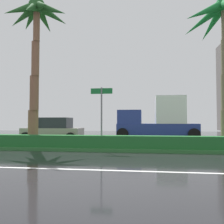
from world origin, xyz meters
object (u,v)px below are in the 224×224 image
car_in_traffic_leading (53,130)px  palm_tree_mid_left (36,30)px  street_name_sign (102,109)px  box_truck_lead (158,120)px

car_in_traffic_leading → palm_tree_mid_left: bearing=99.1°
palm_tree_mid_left → car_in_traffic_leading: palm_tree_mid_left is taller
street_name_sign → car_in_traffic_leading: size_ratio=0.70×
palm_tree_mid_left → street_name_sign: palm_tree_mid_left is taller
street_name_sign → car_in_traffic_leading: 6.91m
street_name_sign → box_truck_lead: size_ratio=0.47×
palm_tree_mid_left → car_in_traffic_leading: bearing=99.1°
street_name_sign → box_truck_lead: bearing=68.5°
palm_tree_mid_left → street_name_sign: size_ratio=2.74×
street_name_sign → car_in_traffic_leading: street_name_sign is taller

